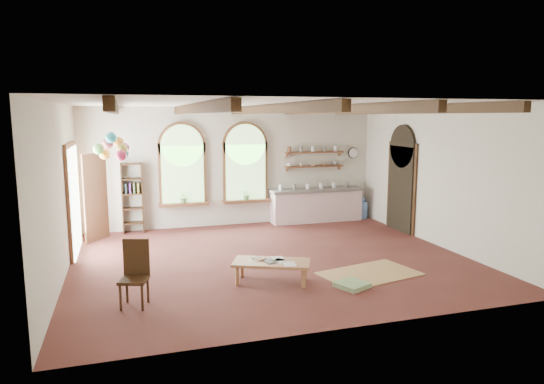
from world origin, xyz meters
name	(u,v)px	position (x,y,z in m)	size (l,w,h in m)	color
floor	(272,259)	(0.00, 0.00, 0.00)	(8.00, 8.00, 0.00)	#5A2A25
ceiling_beams	(272,109)	(0.00, 0.00, 3.10)	(6.20, 6.80, 0.18)	#3D2A13
window_left	(183,167)	(-1.40, 3.43, 1.63)	(1.30, 0.28, 2.20)	brown
window_right	(245,165)	(0.30, 3.43, 1.63)	(1.30, 0.28, 2.20)	brown
left_doorway	(73,200)	(-3.95, 1.80, 1.15)	(0.10, 1.90, 2.50)	brown
right_doorway	(401,189)	(3.95, 1.50, 1.10)	(0.10, 1.30, 2.40)	black
kitchen_counter	(316,205)	(2.30, 3.20, 0.48)	(2.68, 0.62, 0.94)	beige
wall_shelf_lower	(314,166)	(2.30, 3.38, 1.55)	(1.70, 0.24, 0.04)	brown
wall_shelf_upper	(314,152)	(2.30, 3.38, 1.95)	(1.70, 0.24, 0.04)	brown
wall_clock	(353,153)	(3.55, 3.45, 1.90)	(0.32, 0.32, 0.04)	black
bookshelf	(132,198)	(-2.70, 3.32, 0.90)	(0.53, 0.32, 1.80)	#3D2A13
coffee_table	(272,264)	(-0.41, -1.35, 0.34)	(1.50, 1.13, 0.39)	#A9724D
side_chair	(135,288)	(-2.79, -1.78, 0.30)	(0.52, 0.52, 1.04)	#3D2A13
floor_mat	(370,274)	(1.50, -1.46, 0.01)	(1.80, 1.11, 0.02)	tan
floor_cushion	(352,285)	(0.85, -2.01, 0.04)	(0.49, 0.49, 0.08)	#7EA06E
water_jug_a	(362,209)	(3.75, 3.20, 0.27)	(0.32, 0.32, 0.63)	#5E8BCA
water_jug_b	(348,210)	(3.30, 3.20, 0.27)	(0.33, 0.33, 0.63)	#5E8BCA
balloon_cluster	(114,147)	(-3.04, 1.24, 2.33)	(0.73, 0.83, 1.14)	silver
table_book	(255,260)	(-0.68, -1.20, 0.40)	(0.17, 0.25, 0.02)	olive
tablet	(270,261)	(-0.45, -1.36, 0.40)	(0.19, 0.28, 0.01)	black
potted_plant_left	(184,197)	(-1.40, 3.32, 0.85)	(0.27, 0.23, 0.30)	#598C4C
potted_plant_right	(247,194)	(0.30, 3.32, 0.85)	(0.27, 0.23, 0.30)	#598C4C
shelf_cup_a	(289,165)	(1.55, 3.38, 1.62)	(0.12, 0.10, 0.10)	white
shelf_cup_b	(301,164)	(1.90, 3.38, 1.62)	(0.10, 0.10, 0.09)	beige
shelf_bowl_a	(313,165)	(2.25, 3.38, 1.60)	(0.22, 0.22, 0.05)	beige
shelf_bowl_b	(324,164)	(2.60, 3.38, 1.60)	(0.20, 0.20, 0.06)	#8C664C
shelf_vase	(335,162)	(2.95, 3.38, 1.67)	(0.18, 0.18, 0.19)	slate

